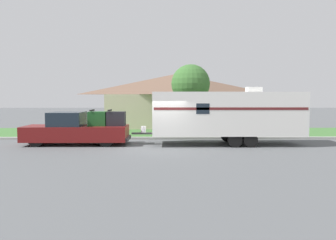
# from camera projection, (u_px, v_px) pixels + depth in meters

# --- Properties ---
(ground_plane) EXTENTS (120.00, 120.00, 0.00)m
(ground_plane) POSITION_uv_depth(u_px,v_px,m) (163.00, 149.00, 17.18)
(ground_plane) COLOR #515456
(curb_strip) EXTENTS (80.00, 0.30, 0.14)m
(curb_strip) POSITION_uv_depth(u_px,v_px,m) (163.00, 138.00, 20.92)
(curb_strip) COLOR #999993
(curb_strip) RESTS_ON ground_plane
(lawn_strip) EXTENTS (80.00, 7.00, 0.03)m
(lawn_strip) POSITION_uv_depth(u_px,v_px,m) (163.00, 133.00, 24.56)
(lawn_strip) COLOR #3D6B33
(lawn_strip) RESTS_ON ground_plane
(house_across_street) EXTENTS (12.86, 6.69, 4.76)m
(house_across_street) POSITION_uv_depth(u_px,v_px,m) (176.00, 99.00, 29.70)
(house_across_street) COLOR beige
(house_across_street) RESTS_ON ground_plane
(pickup_truck) EXTENTS (5.90, 2.00, 2.00)m
(pickup_truck) POSITION_uv_depth(u_px,v_px,m) (78.00, 129.00, 18.55)
(pickup_truck) COLOR black
(pickup_truck) RESTS_ON ground_plane
(travel_trailer) EXTENTS (9.60, 2.46, 3.27)m
(travel_trailer) POSITION_uv_depth(u_px,v_px,m) (227.00, 113.00, 18.56)
(travel_trailer) COLOR black
(travel_trailer) RESTS_ON ground_plane
(mailbox) EXTENTS (0.48, 0.20, 1.32)m
(mailbox) POSITION_uv_depth(u_px,v_px,m) (289.00, 122.00, 21.87)
(mailbox) COLOR brown
(mailbox) RESTS_ON ground_plane
(tree_in_yard) EXTENTS (2.69, 2.69, 4.95)m
(tree_in_yard) POSITION_uv_depth(u_px,v_px,m) (191.00, 84.00, 22.67)
(tree_in_yard) COLOR brown
(tree_in_yard) RESTS_ON ground_plane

